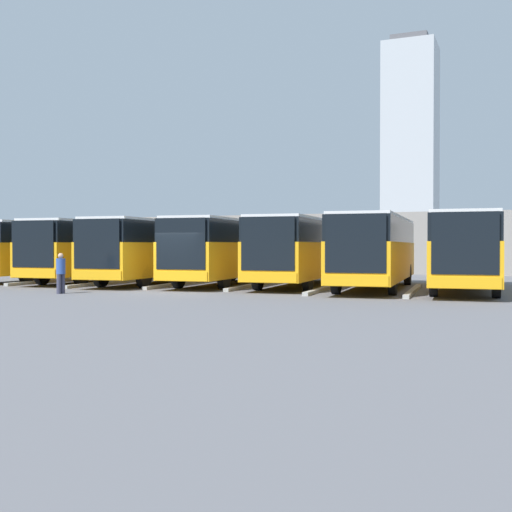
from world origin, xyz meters
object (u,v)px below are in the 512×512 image
at_px(bus_0, 465,249).
at_px(bus_3, 228,249).
at_px(bus_2, 302,249).
at_px(bus_5, 100,248).
at_px(bus_4, 157,248).
at_px(bus_6, 50,248).
at_px(bus_1, 376,249).
at_px(pedestrian, 61,272).

bearing_deg(bus_0, bus_3, -6.99).
height_order(bus_2, bus_5, same).
bearing_deg(bus_4, bus_6, -10.67).
height_order(bus_0, bus_5, same).
xyz_separation_m(bus_4, bus_6, (7.61, -0.82, 0.00)).
bearing_deg(bus_6, bus_1, 172.94).
xyz_separation_m(bus_0, bus_6, (22.83, -0.71, 0.00)).
distance_m(bus_0, bus_5, 19.03).
bearing_deg(bus_3, bus_0, 173.01).
height_order(bus_1, bus_4, same).
distance_m(bus_0, bus_1, 3.81).
bearing_deg(bus_0, bus_2, -10.49).
relative_size(bus_3, bus_5, 1.00).
xyz_separation_m(bus_3, bus_4, (3.80, 0.61, 0.00)).
bearing_deg(bus_5, bus_1, 174.06).
height_order(bus_1, pedestrian, bus_1).
distance_m(bus_0, bus_4, 15.22).
xyz_separation_m(bus_1, pedestrian, (11.25, 7.69, -0.92)).
xyz_separation_m(bus_1, bus_3, (7.61, -0.64, 0.00)).
bearing_deg(bus_3, bus_6, -5.56).
bearing_deg(bus_6, bus_3, 174.44).
bearing_deg(bus_3, pedestrian, 61.90).
xyz_separation_m(bus_0, bus_5, (19.02, -0.24, 0.00)).
height_order(bus_3, pedestrian, bus_3).
xyz_separation_m(bus_3, bus_6, (11.41, -0.21, 0.00)).
height_order(bus_0, bus_4, same).
bearing_deg(bus_3, bus_4, 4.62).
height_order(bus_1, bus_2, same).
relative_size(bus_1, bus_3, 1.00).
height_order(bus_6, pedestrian, bus_6).
xyz_separation_m(bus_4, bus_5, (3.80, -0.35, 0.00)).
bearing_deg(pedestrian, bus_3, -15.17).
xyz_separation_m(bus_4, pedestrian, (-0.17, 7.72, -0.92)).
xyz_separation_m(bus_2, pedestrian, (7.44, 8.63, -0.92)).
height_order(bus_3, bus_6, same).
relative_size(bus_0, bus_4, 1.00).
distance_m(bus_1, bus_4, 11.41).
bearing_deg(bus_1, bus_3, -9.30).
distance_m(bus_4, pedestrian, 7.77).
bearing_deg(bus_5, pedestrian, 111.70).
xyz_separation_m(bus_5, bus_6, (3.80, -0.47, 0.00)).
height_order(bus_3, bus_4, same).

